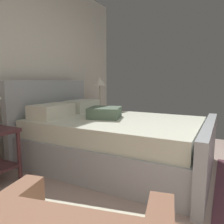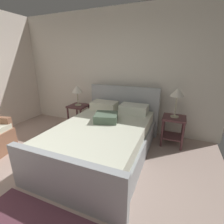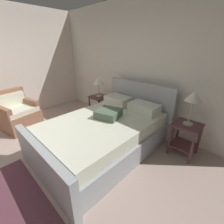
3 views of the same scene
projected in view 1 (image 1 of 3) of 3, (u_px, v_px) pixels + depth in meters
ground_plane at (223, 206)px, 1.95m from camera, size 4.89×5.24×0.02m
wall_back at (14, 61)px, 3.00m from camera, size 5.01×0.12×2.78m
bed at (112, 139)px, 2.90m from camera, size 1.64×2.35×1.12m
nightstand_right at (100, 117)px, 4.28m from camera, size 0.44×0.44×0.60m
table_lamp_right at (100, 82)px, 4.18m from camera, size 0.27×0.27×0.59m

